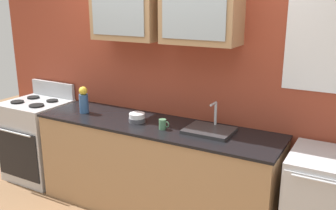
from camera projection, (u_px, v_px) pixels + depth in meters
ground_plane at (155, 210)px, 3.75m from camera, size 10.00×10.00×0.00m
back_wall_unit at (172, 61)px, 3.62m from camera, size 4.45×0.42×2.58m
counter at (155, 169)px, 3.62m from camera, size 2.38×0.64×0.91m
stove_range at (39, 139)px, 4.36m from camera, size 0.68×0.65×1.09m
sink_faucet at (209, 130)px, 3.28m from camera, size 0.41×0.33×0.25m
bowl_stack at (137, 118)px, 3.54m from camera, size 0.16×0.16×0.09m
vase at (84, 100)px, 3.81m from camera, size 0.09×0.09×0.27m
cup_near_sink at (163, 124)px, 3.35m from camera, size 0.10×0.07×0.09m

